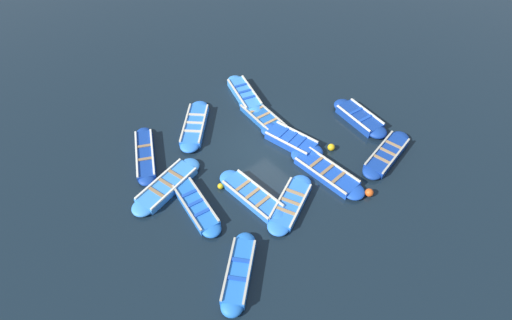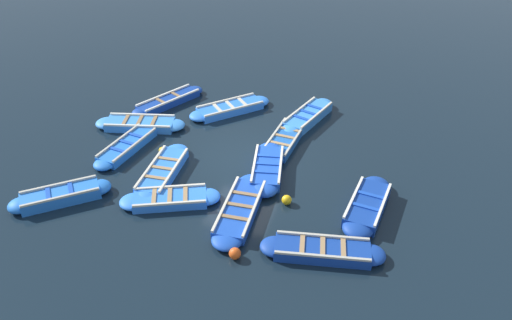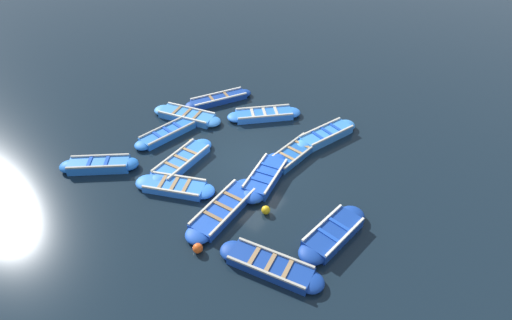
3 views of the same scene
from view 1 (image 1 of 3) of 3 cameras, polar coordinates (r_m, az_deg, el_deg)
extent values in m
plane|color=black|center=(18.48, 1.21, 1.63)|extent=(120.00, 120.00, 0.00)
cube|color=#3884E0|center=(21.23, -1.66, 9.34)|extent=(2.81, 1.66, 0.36)
ellipsoid|color=#3884E0|center=(20.28, -0.21, 7.24)|extent=(1.08, 1.06, 0.36)
ellipsoid|color=#3884E0|center=(22.23, -3.00, 11.25)|extent=(1.08, 1.06, 0.36)
cube|color=beige|center=(21.23, -0.62, 10.08)|extent=(2.51, 0.84, 0.07)
cube|color=beige|center=(20.98, -2.74, 9.52)|extent=(2.51, 0.84, 0.07)
cube|color=#1947B7|center=(20.69, -1.07, 8.91)|extent=(0.37, 0.81, 0.04)
cube|color=#1947B7|center=(21.11, -1.67, 9.77)|extent=(0.37, 0.81, 0.04)
cube|color=#1947B7|center=(21.53, -2.26, 10.60)|extent=(0.37, 0.81, 0.04)
cube|color=navy|center=(20.40, 14.56, 5.82)|extent=(2.44, 1.30, 0.39)
ellipsoid|color=navy|center=(19.88, 16.86, 3.92)|extent=(1.08, 1.05, 0.39)
ellipsoid|color=navy|center=(20.97, 12.37, 7.61)|extent=(1.08, 1.05, 0.39)
cube|color=silver|center=(20.55, 15.62, 6.75)|extent=(2.28, 0.36, 0.07)
cube|color=silver|center=(19.97, 13.72, 5.84)|extent=(2.28, 0.36, 0.07)
cube|color=#1947B7|center=(20.11, 15.32, 5.74)|extent=(0.25, 0.91, 0.04)
cube|color=#1947B7|center=(20.42, 14.04, 6.79)|extent=(0.25, 0.91, 0.04)
cube|color=navy|center=(18.94, 18.17, 0.77)|extent=(1.40, 2.87, 0.32)
ellipsoid|color=navy|center=(18.00, 16.29, -1.69)|extent=(0.99, 1.01, 0.32)
ellipsoid|color=navy|center=(19.94, 19.86, 2.99)|extent=(0.99, 1.01, 0.32)
cube|color=#B2AD9E|center=(18.74, 19.42, 0.60)|extent=(0.57, 2.67, 0.07)
cube|color=#B2AD9E|center=(18.89, 17.19, 1.76)|extent=(0.57, 2.67, 0.07)
cube|color=#9E7A51|center=(18.41, 17.52, 0.14)|extent=(0.82, 0.28, 0.04)
cube|color=#9E7A51|center=(18.82, 18.29, 1.15)|extent=(0.82, 0.28, 0.04)
cube|color=#9E7A51|center=(19.24, 19.04, 2.12)|extent=(0.82, 0.28, 0.04)
cube|color=blue|center=(19.63, -8.75, 4.91)|extent=(2.66, 2.64, 0.32)
ellipsoid|color=blue|center=(18.65, -9.47, 2.03)|extent=(1.27, 1.27, 0.32)
ellipsoid|color=blue|center=(20.66, -8.09, 7.50)|extent=(1.27, 1.27, 0.32)
cube|color=beige|center=(19.42, -7.53, 5.29)|extent=(2.01, 1.98, 0.07)
cube|color=beige|center=(19.59, -10.07, 5.36)|extent=(2.01, 1.98, 0.07)
cube|color=beige|center=(19.09, -9.10, 4.11)|extent=(0.69, 0.70, 0.04)
cube|color=beige|center=(19.51, -8.80, 5.29)|extent=(0.69, 0.70, 0.04)
cube|color=beige|center=(19.95, -8.51, 6.43)|extent=(0.69, 0.70, 0.04)
cube|color=#1947B7|center=(18.68, 5.05, 2.79)|extent=(2.51, 1.46, 0.36)
ellipsoid|color=#1947B7|center=(18.28, 8.09, 1.20)|extent=(1.12, 1.10, 0.36)
ellipsoid|color=#1947B7|center=(19.14, 2.13, 4.30)|extent=(1.12, 1.10, 0.36)
cube|color=beige|center=(18.82, 5.88, 4.03)|extent=(2.27, 0.54, 0.07)
cube|color=beige|center=(18.25, 4.27, 2.47)|extent=(2.27, 0.54, 0.07)
cube|color=#1947B7|center=(18.36, 6.38, 2.56)|extent=(0.32, 0.90, 0.04)
cube|color=#1947B7|center=(18.54, 5.08, 3.23)|extent=(0.32, 0.90, 0.04)
cube|color=#1947B7|center=(18.73, 3.82, 3.88)|extent=(0.32, 0.90, 0.04)
cube|color=#3884E0|center=(17.21, -12.59, -3.63)|extent=(1.61, 2.90, 0.31)
ellipsoid|color=#3884E0|center=(16.74, -15.83, -6.54)|extent=(1.11, 1.13, 0.31)
ellipsoid|color=#3884E0|center=(17.77, -9.56, -0.87)|extent=(1.11, 1.13, 0.31)
cube|color=silver|center=(16.82, -11.59, -3.92)|extent=(0.72, 2.63, 0.07)
cube|color=silver|center=(17.31, -13.76, -2.54)|extent=(0.72, 2.63, 0.07)
cube|color=olive|center=(16.86, -14.05, -4.48)|extent=(0.88, 0.34, 0.04)
cube|color=olive|center=(17.07, -12.68, -3.25)|extent=(0.88, 0.34, 0.04)
cube|color=olive|center=(17.30, -11.36, -2.06)|extent=(0.88, 0.34, 0.04)
cube|color=blue|center=(16.36, -8.63, -6.43)|extent=(2.76, 1.22, 0.29)
ellipsoid|color=blue|center=(15.63, -6.43, -9.78)|extent=(0.91, 0.89, 0.29)
ellipsoid|color=blue|center=(17.16, -10.62, -3.38)|extent=(0.91, 0.89, 0.29)
cube|color=#B2AD9E|center=(16.30, -7.50, -5.48)|extent=(2.59, 0.46, 0.07)
cube|color=#B2AD9E|center=(16.15, -9.93, -6.62)|extent=(2.59, 0.46, 0.07)
cube|color=#1947B7|center=(15.91, -7.78, -7.47)|extent=(0.25, 0.76, 0.04)
cube|color=#1947B7|center=(16.23, -8.70, -6.08)|extent=(0.25, 0.76, 0.04)
cube|color=#1947B7|center=(16.56, -9.57, -4.74)|extent=(0.25, 0.76, 0.04)
cube|color=#1947B7|center=(17.55, 10.03, -1.76)|extent=(2.92, 1.18, 0.30)
ellipsoid|color=#1947B7|center=(17.11, 13.74, -4.35)|extent=(1.02, 0.99, 0.30)
ellipsoid|color=#1947B7|center=(18.10, 6.53, 0.69)|extent=(1.02, 0.99, 0.30)
cube|color=beige|center=(17.69, 11.06, -0.57)|extent=(2.82, 0.23, 0.07)
cube|color=beige|center=(17.15, 9.13, -2.18)|extent=(2.82, 0.23, 0.07)
cube|color=olive|center=(17.22, 11.67, -2.48)|extent=(0.19, 0.90, 0.04)
cube|color=olive|center=(17.43, 10.10, -1.40)|extent=(0.19, 0.90, 0.04)
cube|color=olive|center=(17.65, 8.58, -0.33)|extent=(0.19, 0.90, 0.04)
cube|color=blue|center=(14.60, -2.46, -15.71)|extent=(2.24, 2.43, 0.38)
ellipsoid|color=blue|center=(14.09, -3.46, -20.14)|extent=(1.09, 1.10, 0.38)
ellipsoid|color=blue|center=(15.19, -1.57, -11.60)|extent=(1.09, 1.10, 0.38)
cube|color=#B2AD9E|center=(14.36, -0.96, -15.52)|extent=(1.63, 1.91, 0.07)
cube|color=#B2AD9E|center=(14.45, -4.00, -15.07)|extent=(1.63, 1.91, 0.07)
cube|color=#1947B7|center=(14.26, -2.76, -16.56)|extent=(0.65, 0.58, 0.04)
cube|color=#1947B7|center=(14.58, -2.22, -14.12)|extent=(0.65, 0.58, 0.04)
cube|color=navy|center=(18.67, -15.56, 0.70)|extent=(2.97, 2.04, 0.30)
ellipsoid|color=navy|center=(17.66, -15.34, -2.67)|extent=(0.98, 0.97, 0.30)
ellipsoid|color=navy|center=(19.74, -15.75, 3.71)|extent=(0.98, 0.97, 0.30)
cube|color=silver|center=(18.51, -14.62, 1.28)|extent=(2.60, 1.40, 0.07)
cube|color=silver|center=(18.58, -16.72, 0.91)|extent=(2.60, 1.40, 0.07)
cube|color=olive|center=(18.26, -15.60, 0.15)|extent=(0.44, 0.67, 0.04)
cube|color=olive|center=(18.85, -15.72, 1.95)|extent=(0.44, 0.67, 0.04)
cube|color=#1E59AD|center=(19.84, 1.02, 6.02)|extent=(2.74, 1.17, 0.28)
ellipsoid|color=#1E59AD|center=(19.07, 3.42, 3.88)|extent=(0.98, 0.95, 0.28)
ellipsoid|color=#1E59AD|center=(20.67, -1.22, 7.98)|extent=(0.98, 0.95, 0.28)
cube|color=#B2AD9E|center=(19.93, 2.04, 6.89)|extent=(2.61, 0.30, 0.07)
cube|color=#B2AD9E|center=(19.52, -0.01, 5.92)|extent=(2.61, 0.30, 0.07)
cube|color=#9E7A51|center=(19.40, 2.03, 5.49)|extent=(0.21, 0.85, 0.04)
cube|color=#9E7A51|center=(19.73, 1.02, 6.38)|extent=(0.21, 0.85, 0.04)
cube|color=#9E7A51|center=(20.08, 0.05, 7.23)|extent=(0.21, 0.85, 0.04)
cube|color=blue|center=(16.46, -0.52, -5.18)|extent=(2.79, 1.14, 0.31)
ellipsoid|color=blue|center=(15.90, 2.95, -7.94)|extent=(0.96, 0.94, 0.31)
ellipsoid|color=blue|center=(17.10, -3.72, -2.60)|extent=(0.96, 0.94, 0.31)
cube|color=beige|center=(16.50, 0.56, -3.93)|extent=(2.67, 0.26, 0.07)
cube|color=beige|center=(16.13, -1.64, -5.63)|extent=(2.67, 0.26, 0.07)
cube|color=#9E7A51|center=(16.07, 0.93, -5.96)|extent=(0.20, 0.85, 0.04)
cube|color=#9E7A51|center=(16.32, -0.52, -4.81)|extent=(0.20, 0.85, 0.04)
cube|color=#9E7A51|center=(16.59, -1.93, -3.68)|extent=(0.20, 0.85, 0.04)
cube|color=blue|center=(16.29, 4.91, -6.27)|extent=(1.84, 2.57, 0.28)
ellipsoid|color=blue|center=(15.64, 3.25, -9.44)|extent=(1.18, 1.19, 0.28)
ellipsoid|color=blue|center=(17.00, 6.43, -3.35)|extent=(1.18, 1.19, 0.28)
cube|color=beige|center=(16.08, 6.42, -6.42)|extent=(1.01, 2.17, 0.07)
cube|color=beige|center=(16.24, 3.51, -5.37)|extent=(1.01, 2.17, 0.07)
cube|color=#9E7A51|center=(15.88, 4.26, -7.25)|extent=(0.83, 0.47, 0.04)
cube|color=#9E7A51|center=(16.16, 4.95, -5.93)|extent=(0.83, 0.47, 0.04)
cube|color=#9E7A51|center=(16.46, 5.62, -4.65)|extent=(0.83, 0.47, 0.04)
sphere|color=#EAB214|center=(16.88, -5.09, -3.75)|extent=(0.26, 0.26, 0.26)
sphere|color=#E05119|center=(17.19, 15.87, -4.50)|extent=(0.35, 0.35, 0.35)
sphere|color=#EAB214|center=(18.64, 10.70, 1.80)|extent=(0.33, 0.33, 0.33)
camera|label=2|loc=(14.98, 67.59, 7.89)|focal=35.00mm
camera|label=3|loc=(17.11, 57.23, 20.28)|focal=28.00mm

